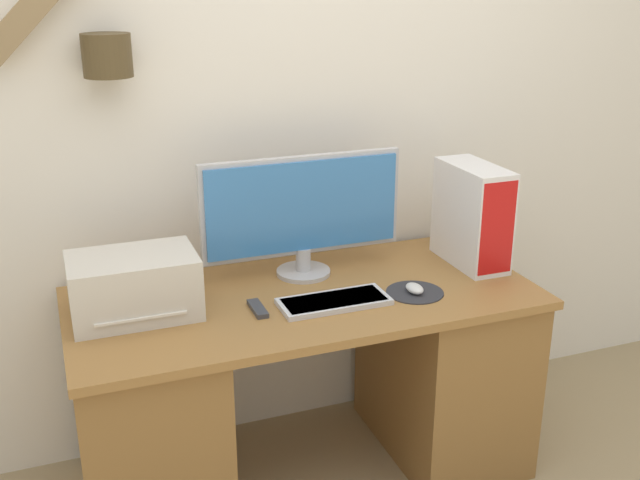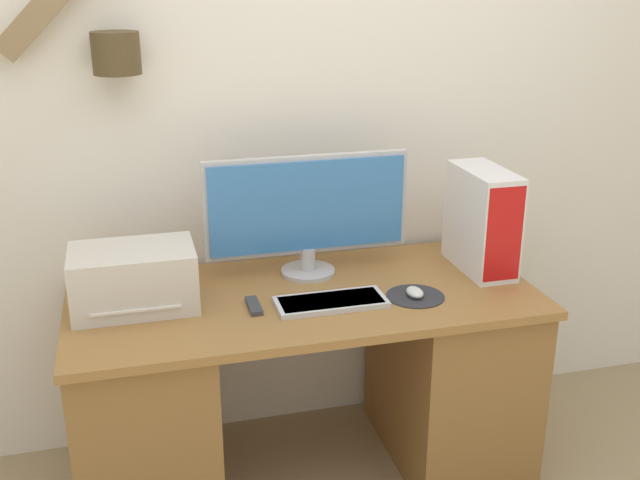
% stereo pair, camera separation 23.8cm
% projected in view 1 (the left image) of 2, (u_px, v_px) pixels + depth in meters
% --- Properties ---
extents(wall_back, '(6.40, 0.21, 2.70)m').
position_uv_depth(wall_back, '(264.00, 90.00, 2.69)').
color(wall_back, white).
rests_on(wall_back, ground_plane).
extents(desk, '(1.58, 0.72, 0.73)m').
position_uv_depth(desk, '(305.00, 384.00, 2.66)').
color(desk, olive).
rests_on(desk, ground_plane).
extents(monitor, '(0.73, 0.20, 0.44)m').
position_uv_depth(monitor, '(303.00, 210.00, 2.63)').
color(monitor, '#B7B7BC').
rests_on(monitor, desk).
extents(keyboard, '(0.37, 0.15, 0.02)m').
position_uv_depth(keyboard, '(334.00, 301.00, 2.47)').
color(keyboard, silver).
rests_on(keyboard, desk).
extents(mousepad, '(0.20, 0.20, 0.00)m').
position_uv_depth(mousepad, '(415.00, 292.00, 2.55)').
color(mousepad, '#2D2D33').
rests_on(mousepad, desk).
extents(mouse, '(0.05, 0.08, 0.03)m').
position_uv_depth(mouse, '(415.00, 288.00, 2.54)').
color(mouse, silver).
rests_on(mouse, mousepad).
extents(computer_tower, '(0.15, 0.34, 0.38)m').
position_uv_depth(computer_tower, '(473.00, 215.00, 2.76)').
color(computer_tower, white).
rests_on(computer_tower, desk).
extents(printer, '(0.40, 0.27, 0.20)m').
position_uv_depth(printer, '(134.00, 286.00, 2.36)').
color(printer, beige).
rests_on(printer, desk).
extents(remote_control, '(0.04, 0.13, 0.02)m').
position_uv_depth(remote_control, '(258.00, 309.00, 2.42)').
color(remote_control, '#38383D').
rests_on(remote_control, desk).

